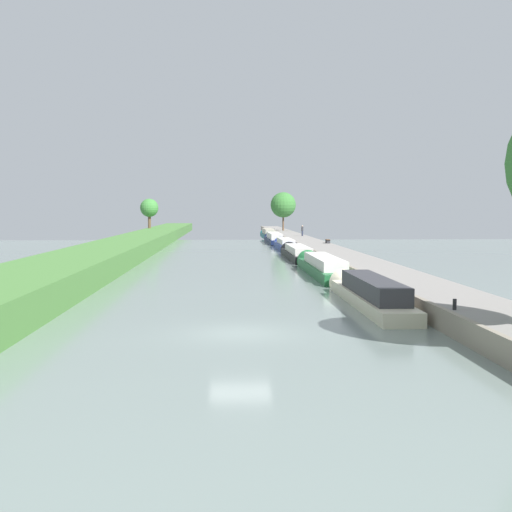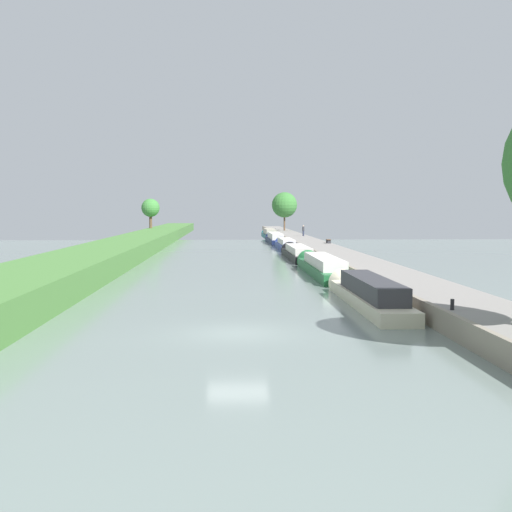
% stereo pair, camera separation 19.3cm
% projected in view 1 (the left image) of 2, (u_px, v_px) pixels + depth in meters
% --- Properties ---
extents(ground_plane, '(160.00, 160.00, 0.00)m').
position_uv_depth(ground_plane, '(240.00, 333.00, 26.02)').
color(ground_plane, slate).
extents(right_towpath, '(3.86, 260.00, 0.92)m').
position_uv_depth(right_towpath, '(491.00, 320.00, 26.50)').
color(right_towpath, gray).
rests_on(right_towpath, ground_plane).
extents(stone_quay, '(0.25, 260.00, 0.97)m').
position_uv_depth(stone_quay, '(442.00, 319.00, 26.40)').
color(stone_quay, gray).
rests_on(stone_quay, ground_plane).
extents(narrowboat_cream, '(1.89, 14.11, 2.11)m').
position_uv_depth(narrowboat_cream, '(368.00, 293.00, 33.81)').
color(narrowboat_cream, beige).
rests_on(narrowboat_cream, ground_plane).
extents(narrowboat_green, '(2.10, 16.36, 2.11)m').
position_uv_depth(narrowboat_green, '(321.00, 266.00, 49.72)').
color(narrowboat_green, '#1E6033').
rests_on(narrowboat_green, ground_plane).
extents(narrowboat_black, '(2.07, 15.49, 2.00)m').
position_uv_depth(narrowboat_black, '(296.00, 253.00, 65.84)').
color(narrowboat_black, black).
rests_on(narrowboat_black, ground_plane).
extents(narrowboat_blue, '(1.88, 13.21, 1.90)m').
position_uv_depth(narrowboat_blue, '(285.00, 245.00, 80.99)').
color(narrowboat_blue, '#283D93').
rests_on(narrowboat_blue, ground_plane).
extents(narrowboat_navy, '(2.01, 16.44, 2.14)m').
position_uv_depth(narrowboat_navy, '(274.00, 238.00, 96.62)').
color(narrowboat_navy, '#141E42').
rests_on(narrowboat_navy, ground_plane).
extents(narrowboat_teal, '(1.98, 16.29, 2.20)m').
position_uv_depth(narrowboat_teal, '(268.00, 234.00, 113.00)').
color(narrowboat_teal, '#195B60').
rests_on(narrowboat_teal, ground_plane).
extents(tree_rightbank_midnear, '(4.91, 4.91, 7.42)m').
position_uv_depth(tree_rightbank_midnear, '(283.00, 205.00, 123.57)').
color(tree_rightbank_midnear, brown).
rests_on(tree_rightbank_midnear, right_towpath).
extents(tree_leftbank_downstream, '(3.25, 3.25, 5.25)m').
position_uv_depth(tree_leftbank_downstream, '(149.00, 208.00, 113.41)').
color(tree_leftbank_downstream, brown).
rests_on(tree_leftbank_downstream, left_grassy_bank).
extents(person_walking, '(0.34, 0.34, 1.66)m').
position_uv_depth(person_walking, '(302.00, 230.00, 98.35)').
color(person_walking, '#282D42').
rests_on(person_walking, right_towpath).
extents(mooring_bollard_near, '(0.16, 0.16, 0.45)m').
position_uv_depth(mooring_bollard_near, '(455.00, 304.00, 26.15)').
color(mooring_bollard_near, black).
rests_on(mooring_bollard_near, right_towpath).
extents(mooring_bollard_far, '(0.16, 0.16, 0.45)m').
position_uv_depth(mooring_bollard_far, '(274.00, 230.00, 121.01)').
color(mooring_bollard_far, black).
rests_on(mooring_bollard_far, right_towpath).
extents(park_bench, '(0.44, 1.50, 0.47)m').
position_uv_depth(park_bench, '(328.00, 240.00, 77.53)').
color(park_bench, '#333338').
rests_on(park_bench, right_towpath).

